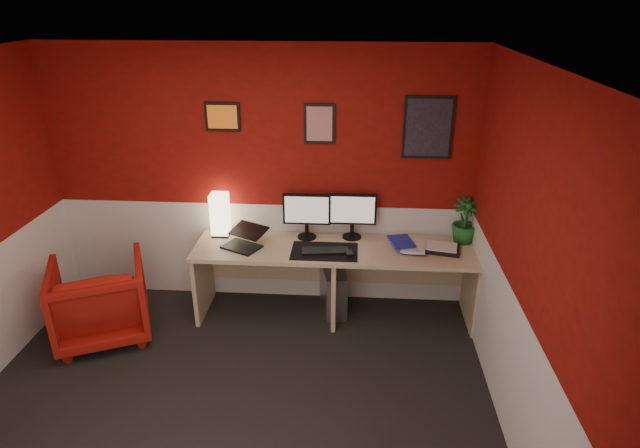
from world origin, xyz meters
The scene contains 24 objects.
ground centered at (0.00, 0.00, 0.00)m, with size 4.00×3.50×0.01m, color black.
ceiling centered at (0.00, 0.00, 2.50)m, with size 4.00×3.50×0.01m, color white.
wall_back centered at (0.00, 1.75, 1.25)m, with size 4.00×0.01×2.50m, color maroon.
wall_right centered at (2.00, 0.00, 1.25)m, with size 0.01×3.50×2.50m, color maroon.
wainscot_back centered at (0.00, 1.75, 0.50)m, with size 4.00×0.01×1.00m, color silver.
wainscot_right centered at (2.00, 0.00, 0.50)m, with size 0.01×3.50×1.00m, color silver.
desk centered at (0.73, 1.41, 0.36)m, with size 2.60×0.65×0.73m, color tan.
shoji_lamp centered at (-0.38, 1.61, 0.93)m, with size 0.16×0.16×0.40m, color #FFE5B2.
laptop centered at (-0.13, 1.34, 0.84)m, with size 0.33×0.23×0.22m, color black.
monitor_left centered at (0.45, 1.60, 1.02)m, with size 0.45×0.06×0.58m, color black.
monitor_right centered at (0.88, 1.63, 1.02)m, with size 0.45×0.06×0.58m, color black.
desk_mat centered at (0.63, 1.31, 0.73)m, with size 0.60×0.38×0.01m, color black.
keyboard centered at (0.64, 1.30, 0.74)m, with size 0.42×0.14×0.02m, color black.
mouse centered at (0.86, 1.25, 0.75)m, with size 0.06×0.10×0.03m, color black.
book_bottom centered at (1.31, 1.43, 0.74)m, with size 0.20×0.27×0.03m, color #22279D.
book_middle centered at (1.33, 1.41, 0.77)m, with size 0.22×0.30×0.02m, color silver.
book_top centered at (1.23, 1.41, 0.79)m, with size 0.20×0.27×0.03m, color #22279D.
zen_tray centered at (1.68, 1.42, 0.74)m, with size 0.35×0.25×0.03m, color black.
potted_plant centered at (1.92, 1.61, 0.94)m, with size 0.24×0.24×0.42m, color #19591E.
pc_tower centered at (0.71, 1.49, 0.23)m, with size 0.20×0.45×0.45m, color #99999E.
armchair centered at (-1.35, 0.95, 0.36)m, with size 0.78×0.80×0.73m, color #A3180E.
art_left centered at (-0.32, 1.74, 1.85)m, with size 0.32×0.02×0.26m, color orange.
art_center centered at (0.56, 1.74, 1.80)m, with size 0.28×0.02×0.36m, color red.
art_right centered at (1.52, 1.74, 1.78)m, with size 0.44×0.02×0.56m, color black.
Camera 1 is at (0.89, -2.95, 2.89)m, focal length 29.71 mm.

